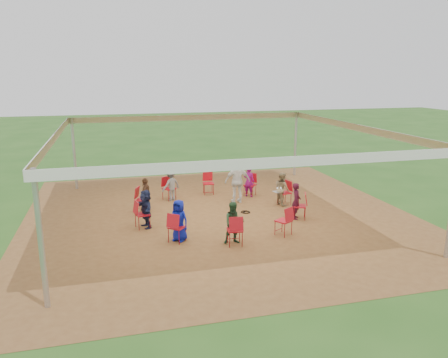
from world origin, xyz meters
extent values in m
plane|color=#29571B|center=(0.00, 0.00, 0.00)|extent=(80.00, 80.00, 0.00)
plane|color=brown|center=(0.00, 0.00, 0.01)|extent=(13.00, 13.00, 0.00)
cylinder|color=#B2B2B7|center=(-5.00, -5.00, 1.50)|extent=(0.12, 0.12, 3.00)
cylinder|color=#B2B2B7|center=(-5.00, 5.00, 1.50)|extent=(0.12, 0.12, 3.00)
cylinder|color=#B2B2B7|center=(5.00, 5.00, 1.50)|extent=(0.12, 0.12, 3.00)
plane|color=white|center=(0.00, 0.00, 3.00)|extent=(10.30, 10.30, 0.00)
cube|color=white|center=(0.00, -5.15, 2.88)|extent=(10.30, 0.03, 0.24)
cube|color=white|center=(0.00, 5.15, 2.88)|extent=(10.30, 0.03, 0.24)
cube|color=white|center=(-5.15, 0.00, 2.88)|extent=(0.03, 10.30, 0.24)
cube|color=white|center=(5.15, 0.00, 2.88)|extent=(0.03, 10.30, 0.24)
imported|color=#8F7C5A|center=(2.55, 0.60, 0.62)|extent=(0.47, 0.66, 1.23)
imported|color=#820F68|center=(1.71, 1.98, 0.62)|extent=(0.53, 0.52, 1.23)
imported|color=slate|center=(-1.35, 2.24, 0.62)|extent=(0.89, 0.75, 1.23)
imported|color=#543523|center=(-2.41, 1.02, 0.62)|extent=(0.62, 0.81, 1.23)
imported|color=#1B2142|center=(-2.55, -0.60, 0.62)|extent=(0.68, 1.21, 1.23)
imported|color=#0D1996|center=(-1.71, -1.98, 0.62)|extent=(0.68, 0.65, 1.23)
imported|color=#264A2F|center=(-0.22, -2.61, 0.62)|extent=(0.63, 0.40, 1.23)
imported|color=#390D1E|center=(2.41, -1.02, 0.62)|extent=(0.45, 0.53, 1.23)
imported|color=white|center=(1.03, 1.30, 0.84)|extent=(0.98, 0.51, 1.67)
torus|color=black|center=(0.96, 0.04, 0.02)|extent=(0.41, 0.41, 0.03)
torus|color=black|center=(1.00, 0.00, 0.02)|extent=(0.33, 0.33, 0.03)
cube|color=#B7B7BC|center=(2.34, 0.55, 0.53)|extent=(0.28, 0.35, 0.01)
cube|color=#B7B7BC|center=(2.44, 0.57, 0.64)|extent=(0.14, 0.32, 0.20)
cube|color=#CCE0FF|center=(2.43, 0.57, 0.64)|extent=(0.11, 0.28, 0.17)
camera|label=1|loc=(-3.51, -13.98, 4.80)|focal=35.00mm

